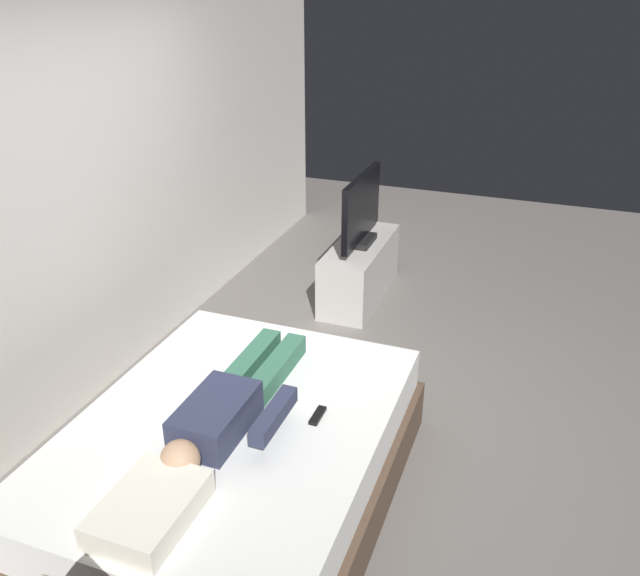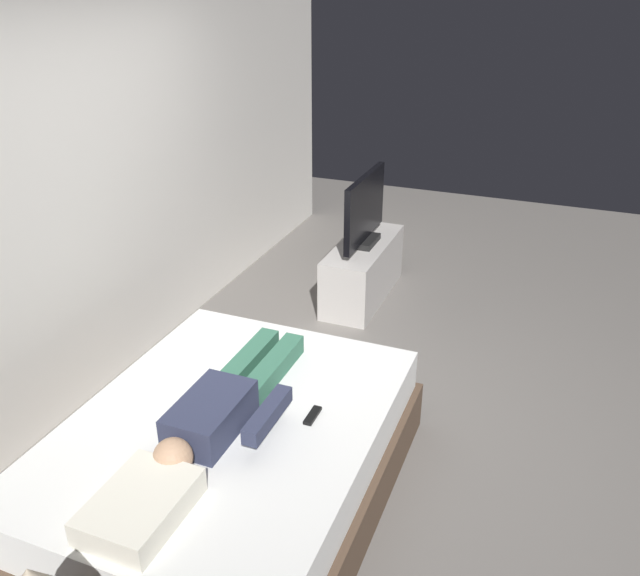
% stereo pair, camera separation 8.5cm
% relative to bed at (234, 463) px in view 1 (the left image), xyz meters
% --- Properties ---
extents(ground_plane, '(10.00, 10.00, 0.00)m').
position_rel_bed_xyz_m(ground_plane, '(0.79, -0.31, -0.26)').
color(ground_plane, slate).
extents(back_wall, '(6.40, 0.10, 2.80)m').
position_rel_bed_xyz_m(back_wall, '(1.19, 1.38, 1.14)').
color(back_wall, silver).
rests_on(back_wall, ground).
extents(bed, '(2.05, 1.57, 0.54)m').
position_rel_bed_xyz_m(bed, '(0.00, 0.00, 0.00)').
color(bed, brown).
rests_on(bed, ground).
extents(pillow, '(0.48, 0.34, 0.12)m').
position_rel_bed_xyz_m(pillow, '(-0.70, 0.00, 0.34)').
color(pillow, silver).
rests_on(pillow, bed).
extents(person, '(1.26, 0.46, 0.18)m').
position_rel_bed_xyz_m(person, '(0.03, 0.00, 0.36)').
color(person, '#2D334C').
rests_on(person, bed).
extents(remote, '(0.15, 0.04, 0.02)m').
position_rel_bed_xyz_m(remote, '(0.18, -0.40, 0.29)').
color(remote, black).
rests_on(remote, bed).
extents(tv_stand, '(1.10, 0.40, 0.50)m').
position_rel_bed_xyz_m(tv_stand, '(2.58, 0.12, -0.01)').
color(tv_stand, '#B7B2AD').
rests_on(tv_stand, ground).
extents(tv, '(0.88, 0.20, 0.59)m').
position_rel_bed_xyz_m(tv, '(2.58, 0.12, 0.52)').
color(tv, black).
rests_on(tv, tv_stand).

